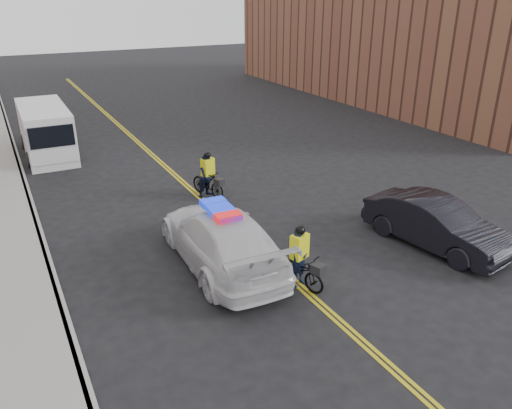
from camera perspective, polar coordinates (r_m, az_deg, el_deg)
The scene contains 10 objects.
ground at distance 15.55m, azimuth 1.13°, elevation -5.93°, with size 120.00×120.00×0.00m, color black.
center_line_left at distance 22.22m, azimuth -9.15°, elevation 3.05°, with size 0.10×60.00×0.01m, color gold.
center_line_right at distance 22.27m, azimuth -8.77°, elevation 3.12°, with size 0.10×60.00×0.01m, color gold.
curb at distance 21.21m, azimuth -24.37°, elevation 0.38°, with size 0.20×60.00×0.15m, color #999691.
building_across at distance 41.41m, azimuth 16.75°, elevation 19.52°, with size 12.00×30.00×11.00m, color brown.
police_cruiser at distance 14.78m, azimuth -3.99°, elevation -3.85°, with size 2.59×5.95×1.86m.
dark_sedan at distance 16.83m, azimuth 19.86°, elevation -2.05°, with size 1.65×4.74×1.56m, color black.
cargo_van at distance 26.73m, azimuth -22.85°, elevation 7.62°, with size 2.31×5.81×2.42m.
cyclist_near at distance 13.90m, azimuth 4.95°, elevation -6.85°, with size 1.21×1.96×1.82m.
cyclist_far at distance 19.83m, azimuth -5.47°, elevation 2.94°, with size 1.05×1.88×1.84m.
Camera 1 is at (-6.65, -11.82, 7.60)m, focal length 35.00 mm.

